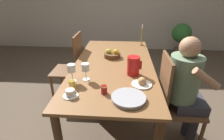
{
  "coord_description": "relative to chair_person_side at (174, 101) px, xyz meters",
  "views": [
    {
      "loc": [
        0.11,
        -1.9,
        1.59
      ],
      "look_at": [
        0.0,
        -0.28,
        0.81
      ],
      "focal_mm": 28.0,
      "sensor_mm": 36.0,
      "label": 1
    }
  ],
  "objects": [
    {
      "name": "teacup_near_person",
      "position": [
        -0.96,
        -0.32,
        0.26
      ],
      "size": [
        0.13,
        0.13,
        0.06
      ],
      "color": "silver",
      "rests_on": "dining_table"
    },
    {
      "name": "jam_jar_amber",
      "position": [
        -0.98,
        -0.2,
        0.27
      ],
      "size": [
        0.06,
        0.06,
        0.07
      ],
      "color": "gold",
      "rests_on": "dining_table"
    },
    {
      "name": "fruit_bowl",
      "position": [
        -0.67,
        0.58,
        0.27
      ],
      "size": [
        0.21,
        0.21,
        0.11
      ],
      "color": "brown",
      "rests_on": "dining_table"
    },
    {
      "name": "person_seated",
      "position": [
        0.1,
        0.01,
        0.19
      ],
      "size": [
        0.39,
        0.41,
        1.19
      ],
      "rotation": [
        0.0,
        0.0,
        -1.57
      ],
      "color": "#33333D",
      "rests_on": "ground_plane"
    },
    {
      "name": "serving_tray",
      "position": [
        -0.48,
        -0.34,
        0.25
      ],
      "size": [
        0.28,
        0.28,
        0.03
      ],
      "color": "#9E9EA3",
      "rests_on": "dining_table"
    },
    {
      "name": "chair_person_side",
      "position": [
        0.0,
        0.0,
        0.0
      ],
      "size": [
        0.42,
        0.42,
        1.0
      ],
      "rotation": [
        0.0,
        0.0,
        -1.57
      ],
      "color": "brown",
      "rests_on": "ground_plane"
    },
    {
      "name": "wine_glass_juice",
      "position": [
        -0.89,
        -0.03,
        0.36
      ],
      "size": [
        0.08,
        0.08,
        0.17
      ],
      "color": "white",
      "rests_on": "dining_table"
    },
    {
      "name": "ground_plane",
      "position": [
        -0.64,
        0.38,
        -0.52
      ],
      "size": [
        20.0,
        20.0,
        0.0
      ],
      "primitive_type": "plane",
      "color": "brown"
    },
    {
      "name": "chair_opposite",
      "position": [
        -1.28,
        0.77,
        0.0
      ],
      "size": [
        0.42,
        0.42,
        1.0
      ],
      "rotation": [
        0.0,
        0.0,
        1.57
      ],
      "color": "brown",
      "rests_on": "ground_plane"
    },
    {
      "name": "potted_plant",
      "position": [
        0.83,
        2.69,
        -0.0
      ],
      "size": [
        0.45,
        0.45,
        0.81
      ],
      "color": "#4C4742",
      "rests_on": "ground_plane"
    },
    {
      "name": "candlestick_tall",
      "position": [
        -0.26,
        1.14,
        0.35
      ],
      "size": [
        0.06,
        0.06,
        0.31
      ],
      "color": "olive",
      "rests_on": "dining_table"
    },
    {
      "name": "jam_jar_red",
      "position": [
        -0.68,
        -0.26,
        0.27
      ],
      "size": [
        0.06,
        0.06,
        0.07
      ],
      "color": "#A81E1E",
      "rests_on": "dining_table"
    },
    {
      "name": "wine_glass_water",
      "position": [
        -1.01,
        -0.08,
        0.36
      ],
      "size": [
        0.08,
        0.08,
        0.18
      ],
      "color": "white",
      "rests_on": "dining_table"
    },
    {
      "name": "bread_plate",
      "position": [
        -0.35,
        -0.1,
        0.26
      ],
      "size": [
        0.19,
        0.19,
        0.08
      ],
      "color": "silver",
      "rests_on": "dining_table"
    },
    {
      "name": "dining_table",
      "position": [
        -0.64,
        0.38,
        0.14
      ],
      "size": [
        0.92,
        1.88,
        0.76
      ],
      "color": "brown",
      "rests_on": "ground_plane"
    },
    {
      "name": "red_pitcher",
      "position": [
        -0.42,
        0.11,
        0.33
      ],
      "size": [
        0.15,
        0.13,
        0.2
      ],
      "color": "red",
      "rests_on": "dining_table"
    }
  ]
}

